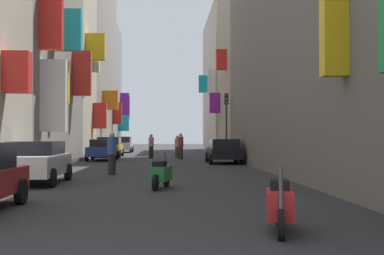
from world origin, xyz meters
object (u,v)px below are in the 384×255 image
parked_car_white (36,161)px  parked_car_yellow (109,147)px  parked_car_black (224,151)px  pedestrian_near_right (181,146)px  scooter_green (161,174)px  traffic_light_near_corner (226,115)px  scooter_red (280,204)px  pedestrian_near_left (151,146)px  parked_car_blue (103,149)px  scooter_orange (211,152)px  parked_car_silver (123,144)px  pedestrian_crossing (177,147)px  pedestrian_mid_street (112,154)px

parked_car_white → parked_car_yellow: size_ratio=0.99×
parked_car_white → parked_car_black: (7.80, 12.45, -0.01)m
parked_car_black → pedestrian_near_right: bearing=114.7°
scooter_green → traffic_light_near_corner: bearing=77.6°
pedestrian_near_right → scooter_red: bearing=-88.0°
parked_car_black → pedestrian_near_left: bearing=122.9°
parked_car_blue → scooter_orange: (7.41, 2.89, -0.27)m
parked_car_black → scooter_orange: 6.95m
parked_car_yellow → traffic_light_near_corner: traffic_light_near_corner is taller
parked_car_silver → scooter_red: (6.22, -42.08, -0.34)m
scooter_red → scooter_green: 7.39m
scooter_red → pedestrian_near_right: bearing=92.0°
parked_car_black → pedestrian_near_right: 5.76m
parked_car_white → pedestrian_near_right: 18.49m
pedestrian_near_left → pedestrian_near_right: 2.68m
parked_car_white → parked_car_yellow: (0.01, 22.15, 0.03)m
parked_car_silver → pedestrian_near_left: size_ratio=2.38×
parked_car_blue → pedestrian_near_left: bearing=42.7°
parked_car_blue → pedestrian_crossing: (5.00, 3.71, 0.08)m
parked_car_blue → scooter_red: (6.14, -25.55, -0.27)m
traffic_light_near_corner → parked_car_white: bearing=-116.2°
parked_car_black → pedestrian_mid_street: size_ratio=2.27×
parked_car_silver → parked_car_yellow: (-0.12, -10.89, -0.01)m
parked_car_blue → parked_car_yellow: bearing=92.0°
pedestrian_near_left → pedestrian_mid_street: bearing=-94.2°
parked_car_white → scooter_green: (4.27, -1.96, -0.29)m
parked_car_silver → pedestrian_mid_street: 29.30m
scooter_green → pedestrian_near_right: (1.13, 19.64, 0.44)m
parked_car_silver → parked_car_black: size_ratio=1.04×
parked_car_blue → scooter_red: parked_car_blue is taller
scooter_red → traffic_light_near_corner: (2.17, 26.35, 2.60)m
scooter_orange → pedestrian_crossing: bearing=161.2°
parked_car_blue → scooter_orange: parked_car_blue is taller
parked_car_silver → pedestrian_near_right: (5.27, -15.35, 0.10)m
scooter_orange → traffic_light_near_corner: size_ratio=0.43×
pedestrian_crossing → traffic_light_near_corner: bearing=-41.4°
parked_car_black → pedestrian_near_right: size_ratio=2.22×
pedestrian_near_left → scooter_red: bearing=-83.9°
parked_car_yellow → parked_car_blue: (0.20, -5.64, -0.06)m
parked_car_black → pedestrian_near_left: (-4.49, 6.93, 0.12)m
parked_car_yellow → pedestrian_crossing: (5.20, -1.93, 0.03)m
pedestrian_near_right → pedestrian_mid_street: pedestrian_near_right is taller
parked_car_yellow → pedestrian_near_left: bearing=-40.0°
parked_car_blue → scooter_green: (4.06, -18.46, -0.27)m
scooter_red → pedestrian_near_left: pedestrian_near_left is taller
parked_car_silver → scooter_orange: bearing=-61.2°
parked_car_silver → parked_car_yellow: bearing=-90.6°
scooter_orange → pedestrian_near_right: pedestrian_near_right is taller
parked_car_silver → pedestrian_near_right: pedestrian_near_right is taller
parked_car_black → traffic_light_near_corner: bearing=81.6°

